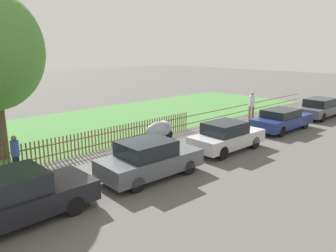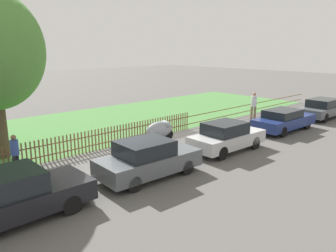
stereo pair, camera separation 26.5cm
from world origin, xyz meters
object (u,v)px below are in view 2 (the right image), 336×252
at_px(parked_car_red_compact, 227,136).
at_px(covered_motorcycle, 160,130).
at_px(parked_car_grey_coupe, 323,108).
at_px(parked_car_white_van, 284,120).
at_px(parked_car_navy_estate, 148,159).
at_px(pedestrian_by_lamp, 15,152).
at_px(pedestrian_near_fence, 254,104).
at_px(parked_car_black_saloon, 8,197).

bearing_deg(parked_car_red_compact, covered_motorcycle, 112.79).
bearing_deg(parked_car_grey_coupe, parked_car_white_van, -179.84).
height_order(parked_car_navy_estate, pedestrian_by_lamp, pedestrian_by_lamp).
xyz_separation_m(parked_car_navy_estate, parked_car_grey_coupe, (15.87, 0.05, -0.02)).
height_order(parked_car_navy_estate, covered_motorcycle, parked_car_navy_estate).
bearing_deg(parked_car_red_compact, parked_car_navy_estate, -178.46).
bearing_deg(parked_car_red_compact, parked_car_white_van, 3.05).
height_order(parked_car_navy_estate, pedestrian_near_fence, pedestrian_near_fence).
relative_size(parked_car_red_compact, pedestrian_near_fence, 2.17).
xyz_separation_m(covered_motorcycle, pedestrian_near_fence, (8.44, -0.15, 0.39)).
distance_m(parked_car_navy_estate, parked_car_red_compact, 4.80).
bearing_deg(pedestrian_by_lamp, parked_car_navy_estate, 88.54).
xyz_separation_m(parked_car_black_saloon, pedestrian_near_fence, (16.95, 3.07, 0.31)).
distance_m(parked_car_black_saloon, pedestrian_by_lamp, 3.95).
height_order(parked_car_red_compact, parked_car_white_van, parked_car_red_compact).
relative_size(covered_motorcycle, pedestrian_near_fence, 0.97).
height_order(pedestrian_near_fence, pedestrian_by_lamp, pedestrian_near_fence).
xyz_separation_m(parked_car_black_saloon, pedestrian_by_lamp, (1.42, 3.68, 0.15)).
xyz_separation_m(parked_car_navy_estate, covered_motorcycle, (3.53, 3.31, -0.07)).
distance_m(covered_motorcycle, pedestrian_near_fence, 8.45).
relative_size(parked_car_navy_estate, parked_car_white_van, 0.90).
bearing_deg(pedestrian_by_lamp, parked_car_red_compact, 110.77).
bearing_deg(parked_car_white_van, parked_car_black_saloon, -178.53).
height_order(parked_car_black_saloon, parked_car_white_van, parked_car_black_saloon).
bearing_deg(pedestrian_by_lamp, parked_car_grey_coupe, 124.29).
bearing_deg(parked_car_white_van, pedestrian_near_fence, 64.85).
bearing_deg(parked_car_black_saloon, parked_car_red_compact, -1.36).
xyz_separation_m(parked_car_grey_coupe, pedestrian_near_fence, (-3.90, 3.12, 0.35)).
relative_size(parked_car_white_van, covered_motorcycle, 2.52).
distance_m(parked_car_red_compact, parked_car_white_van, 5.63).
relative_size(parked_car_black_saloon, parked_car_red_compact, 1.13).
relative_size(parked_car_red_compact, pedestrian_by_lamp, 2.58).
distance_m(parked_car_navy_estate, pedestrian_near_fence, 12.38).
bearing_deg(pedestrian_near_fence, parked_car_white_van, -91.99).
distance_m(covered_motorcycle, pedestrian_by_lamp, 7.11).
xyz_separation_m(covered_motorcycle, pedestrian_by_lamp, (-7.09, 0.46, 0.23)).
distance_m(parked_car_navy_estate, covered_motorcycle, 4.84).
bearing_deg(covered_motorcycle, parked_car_red_compact, -65.45).
height_order(parked_car_white_van, pedestrian_by_lamp, pedestrian_by_lamp).
xyz_separation_m(pedestrian_near_fence, pedestrian_by_lamp, (-15.53, 0.61, -0.17)).
distance_m(parked_car_white_van, parked_car_grey_coupe, 5.43).
height_order(parked_car_black_saloon, pedestrian_by_lamp, pedestrian_by_lamp).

